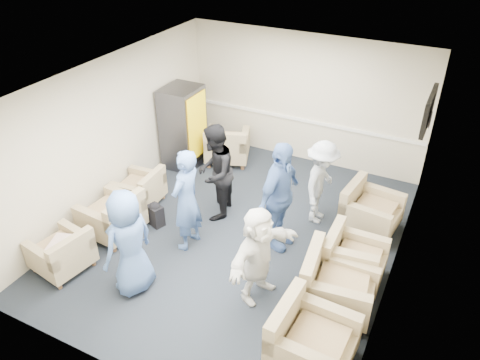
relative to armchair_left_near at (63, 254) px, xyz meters
The scene contains 25 objects.
floor 2.80m from the armchair_left_near, 44.53° to the left, with size 6.00×6.00×0.00m, color black.
ceiling 3.67m from the armchair_left_near, 44.53° to the left, with size 6.00×6.00×0.00m, color white.
back_wall 5.43m from the armchair_left_near, 68.18° to the left, with size 5.00×0.02×2.70m, color beige.
front_wall 2.47m from the armchair_left_near, 27.94° to the right, with size 5.00×0.02×2.70m, color beige.
left_wall 2.27m from the armchair_left_near, 104.90° to the left, with size 0.02×6.00×2.70m, color beige.
right_wall 5.00m from the armchair_left_near, 23.50° to the left, with size 0.02×6.00×2.70m, color beige.
chair_rail 5.35m from the armchair_left_near, 68.10° to the left, with size 4.98×0.04×0.06m, color white.
tv 6.05m from the armchair_left_near, 40.31° to the left, with size 0.10×1.00×0.58m.
armchair_left_near is the anchor object (origin of this frame).
armchair_left_mid 1.05m from the armchair_left_near, 83.39° to the left, with size 0.93×0.93×0.69m.
armchair_left_far 1.97m from the armchair_left_near, 90.57° to the left, with size 0.80×0.80×0.60m.
armchair_right_near 3.87m from the armchair_left_near, ahead, with size 0.96×0.96×0.74m.
armchair_right_midnear 4.02m from the armchair_left_near, 16.13° to the left, with size 1.04×1.04×0.75m.
armchair_right_midfar 4.31m from the armchair_left_near, 24.20° to the left, with size 0.85×0.85×0.67m.
armchair_right_far 4.96m from the armchair_left_near, 38.76° to the left, with size 0.98×0.98×0.70m.
armchair_corner 4.13m from the armchair_left_near, 81.03° to the left, with size 1.13×1.13×0.70m.
vending_machine 3.65m from the armchair_left_near, 91.77° to the left, with size 0.69×0.80×1.70m.
backpack 1.66m from the armchair_left_near, 69.59° to the left, with size 0.32×0.27×0.46m.
pillow 0.16m from the armchair_left_near, 109.31° to the left, with size 0.43×0.32×0.12m, color beige.
person_front_left 1.30m from the armchair_left_near, ahead, with size 0.81×0.52×1.65m, color #42629F.
person_mid_left 2.02m from the armchair_left_near, 44.96° to the left, with size 0.63×0.42×1.74m, color #42629F.
person_back_left 2.73m from the armchair_left_near, 59.50° to the left, with size 0.85×0.66×1.74m, color black.
person_back_right 4.27m from the armchair_left_near, 44.31° to the left, with size 0.99×0.57×1.53m, color white.
person_mid_right 3.40m from the armchair_left_near, 37.13° to the left, with size 1.09×0.45×1.86m, color #42629F.
person_front_right 3.00m from the armchair_left_near, 16.78° to the left, with size 1.37×0.44×1.48m, color white.
Camera 1 is at (2.82, -5.58, 5.00)m, focal length 35.00 mm.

